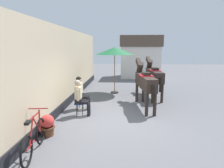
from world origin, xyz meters
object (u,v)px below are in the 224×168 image
(seated_visitor_far, at_px, (81,91))
(leaning_bicycle, at_px, (34,139))
(seated_visitor_near, at_px, (80,96))
(saddled_horse_near, at_px, (145,81))
(saddled_horse_far, at_px, (154,75))
(flower_planter_near, at_px, (47,125))
(cafe_parasol, at_px, (115,51))
(satchel_bag, at_px, (86,100))

(seated_visitor_far, bearing_deg, leaning_bicycle, -95.83)
(seated_visitor_near, relative_size, saddled_horse_near, 0.47)
(seated_visitor_near, distance_m, saddled_horse_far, 4.40)
(saddled_horse_far, bearing_deg, flower_planter_near, -128.16)
(seated_visitor_near, relative_size, leaning_bicycle, 0.79)
(leaning_bicycle, distance_m, cafe_parasol, 6.96)
(cafe_parasol, bearing_deg, seated_visitor_far, -112.72)
(seated_visitor_far, bearing_deg, saddled_horse_far, 34.12)
(leaning_bicycle, height_order, cafe_parasol, cafe_parasol)
(seated_visitor_far, distance_m, satchel_bag, 1.29)
(seated_visitor_near, relative_size, seated_visitor_far, 1.00)
(flower_planter_near, distance_m, cafe_parasol, 6.10)
(seated_visitor_far, height_order, saddled_horse_near, saddled_horse_near)
(flower_planter_near, height_order, leaning_bicycle, leaning_bicycle)
(saddled_horse_far, relative_size, flower_planter_near, 4.68)
(seated_visitor_near, bearing_deg, saddled_horse_far, 43.78)
(saddled_horse_far, xyz_separation_m, satchel_bag, (-3.33, -1.15, -1.06))
(flower_planter_near, xyz_separation_m, leaning_bicycle, (0.08, -0.98, 0.06))
(seated_visitor_far, bearing_deg, flower_planter_near, -99.79)
(seated_visitor_far, distance_m, leaning_bicycle, 3.55)
(seated_visitor_near, xyz_separation_m, cafe_parasol, (1.10, 3.76, 1.59))
(saddled_horse_far, distance_m, cafe_parasol, 2.50)
(saddled_horse_near, relative_size, leaning_bicycle, 1.71)
(flower_planter_near, bearing_deg, seated_visitor_far, 80.21)
(saddled_horse_near, xyz_separation_m, flower_planter_near, (-3.11, -2.94, -0.82))
(cafe_parasol, bearing_deg, satchel_bag, -123.95)
(seated_visitor_near, height_order, leaning_bicycle, seated_visitor_near)
(saddled_horse_far, height_order, cafe_parasol, cafe_parasol)
(seated_visitor_far, distance_m, flower_planter_near, 2.60)
(satchel_bag, bearing_deg, flower_planter_near, -83.23)
(seated_visitor_far, relative_size, saddled_horse_far, 0.46)
(seated_visitor_far, xyz_separation_m, cafe_parasol, (1.24, 2.97, 1.59))
(seated_visitor_far, relative_size, satchel_bag, 4.96)
(saddled_horse_far, height_order, flower_planter_near, saddled_horse_far)
(satchel_bag, bearing_deg, saddled_horse_far, 32.37)
(saddled_horse_far, xyz_separation_m, flower_planter_near, (-3.75, -4.77, -0.82))
(seated_visitor_far, xyz_separation_m, saddled_horse_near, (2.67, 0.42, 0.38))
(seated_visitor_near, height_order, seated_visitor_far, same)
(seated_visitor_near, height_order, satchel_bag, seated_visitor_near)
(flower_planter_near, distance_m, leaning_bicycle, 0.99)
(saddled_horse_far, height_order, leaning_bicycle, saddled_horse_far)
(seated_visitor_far, xyz_separation_m, flower_planter_near, (-0.44, -2.52, -0.44))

